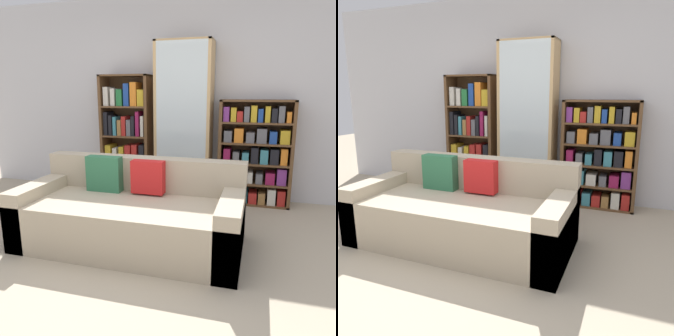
{
  "view_description": "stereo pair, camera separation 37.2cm",
  "coord_description": "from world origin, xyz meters",
  "views": [
    {
      "loc": [
        1.02,
        -2.06,
        1.44
      ],
      "look_at": [
        0.03,
        1.43,
        0.6
      ],
      "focal_mm": 35.0,
      "sensor_mm": 36.0,
      "label": 1
    },
    {
      "loc": [
        1.37,
        -1.94,
        1.44
      ],
      "look_at": [
        0.03,
        1.43,
        0.6
      ],
      "focal_mm": 35.0,
      "sensor_mm": 36.0,
      "label": 2
    }
  ],
  "objects": [
    {
      "name": "ground_plane",
      "position": [
        0.0,
        0.0,
        0.0
      ],
      "size": [
        16.0,
        16.0,
        0.0
      ],
      "primitive_type": "plane",
      "color": "tan"
    },
    {
      "name": "wall_back",
      "position": [
        0.0,
        2.44,
        1.35
      ],
      "size": [
        6.47,
        0.06,
        2.7
      ],
      "color": "silver",
      "rests_on": "ground"
    },
    {
      "name": "couch",
      "position": [
        -0.12,
        0.7,
        0.29
      ],
      "size": [
        2.09,
        0.97,
        0.81
      ],
      "color": "tan",
      "rests_on": "ground"
    },
    {
      "name": "bookshelf_left",
      "position": [
        -0.8,
        2.24,
        0.81
      ],
      "size": [
        0.7,
        0.32,
        1.67
      ],
      "color": "brown",
      "rests_on": "ground"
    },
    {
      "name": "display_cabinet",
      "position": [
        0.03,
        2.22,
        1.03
      ],
      "size": [
        0.74,
        0.36,
        2.08
      ],
      "color": "tan",
      "rests_on": "ground"
    },
    {
      "name": "bookshelf_right",
      "position": [
        0.98,
        2.24,
        0.65
      ],
      "size": [
        0.92,
        0.32,
        1.35
      ],
      "color": "brown",
      "rests_on": "ground"
    },
    {
      "name": "wine_bottle",
      "position": [
        0.71,
        1.6,
        0.16
      ],
      "size": [
        0.08,
        0.08,
        0.38
      ],
      "color": "black",
      "rests_on": "ground"
    }
  ]
}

